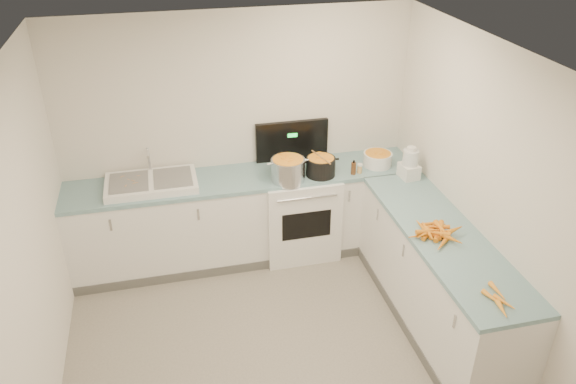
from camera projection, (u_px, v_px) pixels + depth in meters
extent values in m
cube|color=white|center=(246.00, 218.00, 5.80)|extent=(3.50, 0.60, 0.90)
cube|color=#79A3AB|center=(245.00, 178.00, 5.57)|extent=(3.50, 0.62, 0.04)
cube|color=white|center=(437.00, 280.00, 4.90)|extent=(0.60, 2.20, 0.90)
cube|color=#79A3AB|center=(444.00, 236.00, 4.67)|extent=(0.62, 2.20, 0.04)
cube|color=white|center=(298.00, 213.00, 5.89)|extent=(0.76, 0.65, 0.90)
cube|color=black|center=(292.00, 141.00, 5.80)|extent=(0.76, 0.05, 0.42)
cube|color=white|center=(151.00, 183.00, 5.36)|extent=(0.86, 0.52, 0.07)
cube|color=slate|center=(129.00, 182.00, 5.30)|extent=(0.36, 0.42, 0.01)
cube|color=slate|center=(173.00, 177.00, 5.38)|extent=(0.36, 0.42, 0.01)
cylinder|color=silver|center=(149.00, 159.00, 5.47)|extent=(0.03, 0.03, 0.24)
cylinder|color=silver|center=(288.00, 170.00, 5.44)|extent=(0.34, 0.34, 0.24)
cylinder|color=black|center=(321.00, 167.00, 5.54)|extent=(0.37, 0.37, 0.21)
cylinder|color=#AD7A47|center=(321.00, 157.00, 5.49)|extent=(0.11, 0.34, 0.01)
cylinder|color=white|center=(378.00, 159.00, 5.74)|extent=(0.37, 0.37, 0.14)
cylinder|color=#593319|center=(354.00, 168.00, 5.57)|extent=(0.05, 0.05, 0.13)
cylinder|color=#E5B266|center=(360.00, 169.00, 5.60)|extent=(0.05, 0.05, 0.08)
cube|color=white|center=(409.00, 171.00, 5.50)|extent=(0.18, 0.21, 0.14)
cylinder|color=silver|center=(410.00, 158.00, 5.43)|extent=(0.15, 0.15, 0.15)
cylinder|color=white|center=(411.00, 149.00, 5.38)|extent=(0.09, 0.09, 0.04)
cone|color=orange|center=(432.00, 233.00, 4.64)|extent=(0.12, 0.16, 0.04)
cone|color=orange|center=(422.00, 226.00, 4.72)|extent=(0.06, 0.19, 0.04)
cone|color=orange|center=(442.00, 244.00, 4.49)|extent=(0.18, 0.17, 0.04)
cone|color=orange|center=(439.00, 235.00, 4.60)|extent=(0.18, 0.05, 0.05)
cone|color=orange|center=(438.00, 233.00, 4.63)|extent=(0.13, 0.20, 0.05)
cone|color=orange|center=(429.00, 234.00, 4.62)|extent=(0.18, 0.15, 0.04)
cone|color=orange|center=(421.00, 236.00, 4.60)|extent=(0.22, 0.05, 0.04)
cone|color=orange|center=(439.00, 233.00, 4.62)|extent=(0.12, 0.17, 0.05)
cone|color=orange|center=(437.00, 226.00, 4.72)|extent=(0.18, 0.07, 0.05)
cone|color=orange|center=(438.00, 228.00, 4.70)|extent=(0.16, 0.18, 0.04)
cone|color=orange|center=(431.00, 224.00, 4.75)|extent=(0.19, 0.07, 0.05)
cone|color=orange|center=(436.00, 235.00, 4.61)|extent=(0.12, 0.19, 0.04)
cone|color=orange|center=(443.00, 231.00, 4.66)|extent=(0.10, 0.20, 0.04)
cone|color=orange|center=(438.00, 233.00, 4.55)|extent=(0.19, 0.13, 0.04)
cone|color=orange|center=(454.00, 230.00, 4.60)|extent=(0.19, 0.11, 0.05)
cone|color=orange|center=(425.00, 228.00, 4.66)|extent=(0.09, 0.19, 0.05)
cone|color=orange|center=(452.00, 239.00, 4.51)|extent=(0.14, 0.18, 0.05)
cone|color=orange|center=(428.00, 231.00, 4.59)|extent=(0.21, 0.05, 0.05)
cone|color=orange|center=(429.00, 234.00, 4.57)|extent=(0.07, 0.17, 0.05)
cone|color=orange|center=(441.00, 229.00, 4.61)|extent=(0.14, 0.21, 0.05)
cone|color=orange|center=(424.00, 234.00, 4.57)|extent=(0.17, 0.11, 0.04)
cone|color=orange|center=(439.00, 227.00, 4.64)|extent=(0.18, 0.08, 0.04)
cone|color=orange|center=(441.00, 228.00, 4.60)|extent=(0.06, 0.20, 0.05)
cone|color=orange|center=(502.00, 309.00, 3.82)|extent=(0.07, 0.17, 0.04)
cone|color=orange|center=(504.00, 302.00, 3.88)|extent=(0.10, 0.17, 0.04)
cone|color=orange|center=(492.00, 298.00, 3.92)|extent=(0.09, 0.18, 0.04)
cone|color=orange|center=(497.00, 291.00, 3.99)|extent=(0.04, 0.19, 0.04)
cube|color=tan|center=(123.00, 184.00, 5.27)|extent=(0.04, 0.01, 0.00)
cube|color=tan|center=(135.00, 183.00, 5.27)|extent=(0.05, 0.03, 0.00)
cube|color=tan|center=(123.00, 184.00, 5.26)|extent=(0.02, 0.05, 0.00)
cube|color=tan|center=(126.00, 186.00, 5.22)|extent=(0.02, 0.03, 0.00)
cube|color=tan|center=(128.00, 179.00, 5.34)|extent=(0.03, 0.03, 0.00)
cube|color=tan|center=(120.00, 184.00, 5.26)|extent=(0.01, 0.04, 0.00)
cube|color=tan|center=(139.00, 176.00, 5.41)|extent=(0.04, 0.02, 0.00)
cube|color=tan|center=(129.00, 184.00, 5.27)|extent=(0.05, 0.02, 0.00)
cube|color=tan|center=(126.00, 187.00, 5.21)|extent=(0.03, 0.02, 0.00)
cube|color=tan|center=(122.00, 176.00, 5.39)|extent=(0.04, 0.04, 0.00)
cube|color=tan|center=(133.00, 181.00, 5.31)|extent=(0.04, 0.04, 0.00)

